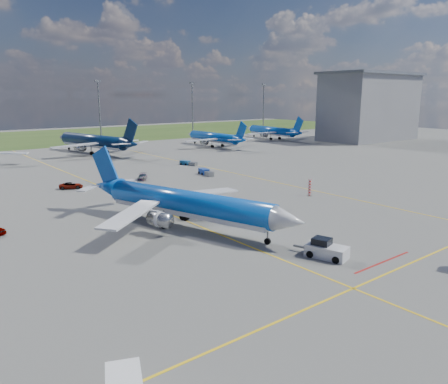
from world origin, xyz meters
TOP-DOWN VIEW (x-y plane):
  - ground at (0.00, 0.00)m, footprint 400.00×400.00m
  - taxiway_lines at (0.17, 27.70)m, footprint 60.25×160.00m
  - floodlight_masts at (10.00, 110.00)m, footprint 202.20×0.50m
  - terminal_building at (120.00, 60.00)m, footprint 42.00×22.00m
  - warning_post at (26.00, 8.00)m, footprint 0.50×0.50m
  - bg_jet_n at (18.01, 87.16)m, footprint 40.01×47.64m
  - bg_jet_ne at (57.84, 79.29)m, footprint 27.27×35.49m
  - bg_jet_ene at (91.93, 85.58)m, footprint 30.86×38.61m
  - main_airliner at (-1.49, 5.58)m, footprint 37.99×43.80m
  - pushback_tug at (4.34, -13.21)m, footprint 3.51×6.35m
  - service_car_b at (-5.35, 40.10)m, footprint 4.80×3.48m
  - service_car_c at (9.72, 39.96)m, footprint 3.77×4.41m
  - baggage_tug_w at (23.60, 36.30)m, footprint 2.49×5.64m
  - baggage_tug_e at (28.13, 50.40)m, footprint 2.74×4.99m

SIDE VIEW (x-z plane):
  - ground at x=0.00m, z-range 0.00..0.00m
  - bg_jet_n at x=18.01m, z-range -5.48..5.48m
  - bg_jet_ne at x=57.84m, z-range -4.59..4.59m
  - bg_jet_ene at x=91.93m, z-range -4.73..4.73m
  - main_airliner at x=-1.49m, z-range -4.86..4.86m
  - taxiway_lines at x=0.17m, z-range 0.00..0.02m
  - baggage_tug_e at x=28.13m, z-range -0.03..1.05m
  - baggage_tug_w at x=23.60m, z-range -0.04..1.19m
  - service_car_b at x=-5.35m, z-range 0.00..1.21m
  - service_car_c at x=9.72m, z-range 0.00..1.21m
  - pushback_tug at x=4.34m, z-range -0.20..1.91m
  - warning_post at x=26.00m, z-range 0.00..3.00m
  - floodlight_masts at x=10.00m, z-range 1.21..23.91m
  - terminal_building at x=120.00m, z-range 0.07..26.07m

